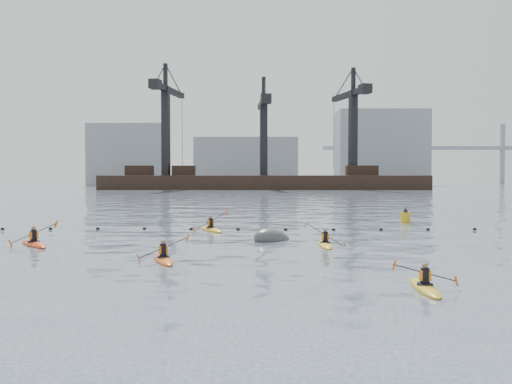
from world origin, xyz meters
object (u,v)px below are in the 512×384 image
Objects in this scene: kayaker_2 at (34,243)px; mooring_buoy at (272,240)px; kayaker_0 at (163,259)px; nav_buoy at (405,217)px; kayaker_1 at (425,286)px; kayaker_3 at (325,244)px; kayaker_5 at (211,229)px.

mooring_buoy is (11.95, 2.16, -0.11)m from kayaker_2.
nav_buoy reaches higher than kayaker_0.
kayaker_0 is 10.54m from kayaker_1.
kayaker_3 is at bearing 102.96° from kayaker_1.
kayaker_2 is 12.14m from mooring_buoy.
kayaker_3 reaches higher than kayaker_0.
kayaker_3 is 14.51m from nav_buoy.
kayaker_1 is 13.06m from mooring_buoy.
kayaker_1 is at bearing -69.95° from mooring_buoy.
kayaker_3 is (-1.89, 10.07, 0.00)m from kayaker_1.
kayaker_2 is at bearing -169.76° from mooring_buoy.
kayaker_2 is at bearing 150.71° from kayaker_1.
kayaker_3 is at bearing -73.72° from kayaker_5.
kayaker_0 is at bearing -130.00° from nav_buoy.
kayaker_5 is at bearing -158.01° from nav_buoy.
kayaker_0 is 22.53m from nav_buoy.
kayaker_2 is at bearing 127.79° from kayaker_0.
kayaker_2 is 1.02× the size of kayaker_3.
nav_buoy is at bearing 30.76° from kayaker_0.
kayaker_0 is 8.76m from kayaker_2.
kayaker_3 reaches higher than nav_buoy.
nav_buoy reaches higher than mooring_buoy.
nav_buoy reaches higher than kayaker_1.
kayaker_3 is 0.92× the size of kayaker_5.
kayaker_5 is (-8.24, 17.10, 0.01)m from kayaker_1.
kayaker_3 is 3.40m from mooring_buoy.
kayaker_2 is 14.54m from kayaker_3.
mooring_buoy is (-2.59, 2.20, -0.09)m from kayaker_3.
kayaker_3 is (14.54, -0.04, -0.01)m from kayaker_2.
kayaker_2 is at bearing -165.35° from kayaker_5.
kayaker_0 is 1.02× the size of kayaker_3.
kayaker_1 reaches higher than mooring_buoy.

